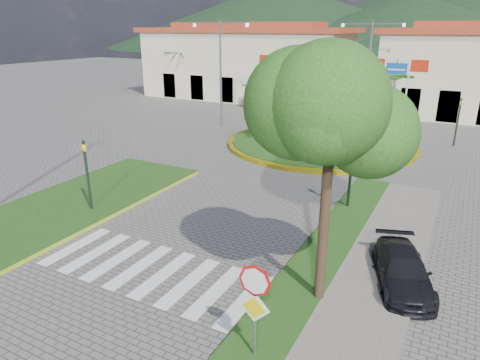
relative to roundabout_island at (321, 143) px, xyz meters
The scene contains 20 objects.
ground 22.00m from the roundabout_island, 90.01° to the right, with size 160.00×160.00×0.00m, color slate.
verge_right 20.57m from the roundabout_island, 76.52° to the right, with size 1.60×28.00×0.18m, color #1E4313.
median_left 17.27m from the roundabout_island, 112.12° to the right, with size 5.00×14.00×0.18m, color #1E4313.
crosswalk 18.00m from the roundabout_island, 90.01° to the right, with size 8.00×3.00×0.01m, color silver.
roundabout_island is the anchor object (origin of this frame).
stop_sign 20.69m from the roundabout_island, 76.27° to the right, with size 0.80×0.11×2.65m.
deciduous_tree 18.55m from the roundabout_island, 72.09° to the right, with size 3.60×3.60×6.80m.
traffic_light_left 16.45m from the roundabout_island, 108.56° to the right, with size 0.15×0.18×3.20m.
traffic_light_right 11.11m from the roundabout_island, 65.79° to the right, with size 0.15×0.18×3.20m.
traffic_light_far 9.11m from the roundabout_island, 26.58° to the left, with size 0.18×0.15×3.20m.
direction_sign_west 9.79m from the roundabout_island, 102.60° to the left, with size 1.60×0.14×5.20m.
direction_sign_east 10.04m from the roundabout_island, 71.53° to the left, with size 1.60×0.14×5.20m.
street_lamp_centre 9.15m from the roundabout_island, 82.91° to the left, with size 4.80×0.16×8.00m.
street_lamp_west 10.19m from the roundabout_island, 167.47° to the left, with size 4.80×0.16×8.00m.
building_left 21.59m from the roundabout_island, 131.19° to the left, with size 23.32×9.54×8.05m.
hill_far_west 130.64m from the roundabout_island, 114.99° to the left, with size 140.00×140.00×22.00m, color black.
hill_near_back 108.75m from the roundabout_island, 95.29° to the left, with size 110.00×110.00×16.00m, color black.
white_van 15.06m from the roundabout_island, 130.25° to the left, with size 2.20×4.78×1.33m, color silver.
car_dark_a 13.63m from the roundabout_island, 109.85° to the left, with size 1.51×3.76×1.28m, color black.
car_side_right 16.77m from the roundabout_island, 63.45° to the right, with size 1.49×3.66×1.06m, color black.
Camera 1 is at (8.48, -5.43, 7.59)m, focal length 32.00 mm.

